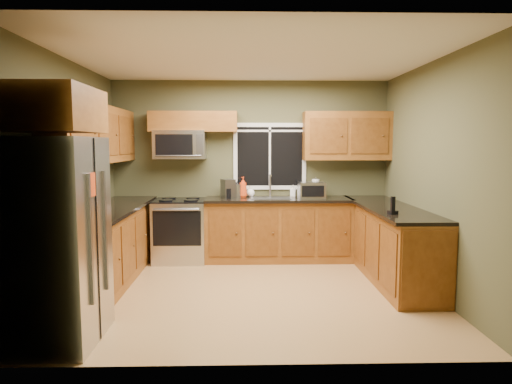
{
  "coord_description": "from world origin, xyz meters",
  "views": [
    {
      "loc": [
        -0.09,
        -5.24,
        1.74
      ],
      "look_at": [
        0.05,
        0.35,
        1.15
      ],
      "focal_mm": 32.0,
      "sensor_mm": 36.0,
      "label": 1
    }
  ],
  "objects_px": {
    "cordless_phone": "(393,209)",
    "microwave": "(180,145)",
    "range": "(180,230)",
    "coffee_maker": "(228,189)",
    "kettle": "(237,190)",
    "soap_bottle_b": "(293,191)",
    "refrigerator": "(55,241)",
    "paper_towel_roll": "(316,188)",
    "toaster_oven": "(312,190)",
    "soap_bottle_c": "(250,191)",
    "soap_bottle_a": "(243,187)"
  },
  "relations": [
    {
      "from": "microwave",
      "to": "cordless_phone",
      "type": "height_order",
      "value": "microwave"
    },
    {
      "from": "soap_bottle_a",
      "to": "soap_bottle_c",
      "type": "xyz_separation_m",
      "value": [
        0.11,
        0.1,
        -0.07
      ]
    },
    {
      "from": "paper_towel_roll",
      "to": "cordless_phone",
      "type": "relative_size",
      "value": 1.46
    },
    {
      "from": "cordless_phone",
      "to": "soap_bottle_a",
      "type": "bearing_deg",
      "value": 135.19
    },
    {
      "from": "soap_bottle_b",
      "to": "cordless_phone",
      "type": "height_order",
      "value": "cordless_phone"
    },
    {
      "from": "refrigerator",
      "to": "soap_bottle_a",
      "type": "xyz_separation_m",
      "value": [
        1.63,
        2.9,
        0.19
      ]
    },
    {
      "from": "refrigerator",
      "to": "soap_bottle_b",
      "type": "relative_size",
      "value": 10.33
    },
    {
      "from": "range",
      "to": "coffee_maker",
      "type": "xyz_separation_m",
      "value": [
        0.71,
        0.05,
        0.6
      ]
    },
    {
      "from": "microwave",
      "to": "toaster_oven",
      "type": "bearing_deg",
      "value": -5.0
    },
    {
      "from": "refrigerator",
      "to": "soap_bottle_c",
      "type": "distance_m",
      "value": 3.47
    },
    {
      "from": "paper_towel_roll",
      "to": "cordless_phone",
      "type": "bearing_deg",
      "value": -71.24
    },
    {
      "from": "kettle",
      "to": "paper_towel_roll",
      "type": "distance_m",
      "value": 1.2
    },
    {
      "from": "toaster_oven",
      "to": "paper_towel_roll",
      "type": "distance_m",
      "value": 0.26
    },
    {
      "from": "kettle",
      "to": "range",
      "type": "bearing_deg",
      "value": -171.7
    },
    {
      "from": "soap_bottle_c",
      "to": "soap_bottle_b",
      "type": "bearing_deg",
      "value": 0.0
    },
    {
      "from": "range",
      "to": "soap_bottle_b",
      "type": "height_order",
      "value": "soap_bottle_b"
    },
    {
      "from": "toaster_oven",
      "to": "paper_towel_roll",
      "type": "xyz_separation_m",
      "value": [
        0.1,
        0.24,
        0.01
      ]
    },
    {
      "from": "range",
      "to": "soap_bottle_c",
      "type": "xyz_separation_m",
      "value": [
        1.05,
        0.23,
        0.55
      ]
    },
    {
      "from": "kettle",
      "to": "soap_bottle_b",
      "type": "bearing_deg",
      "value": 7.11
    },
    {
      "from": "refrigerator",
      "to": "coffee_maker",
      "type": "bearing_deg",
      "value": 63.58
    },
    {
      "from": "toaster_oven",
      "to": "paper_towel_roll",
      "type": "bearing_deg",
      "value": 68.2
    },
    {
      "from": "kettle",
      "to": "toaster_oven",
      "type": "bearing_deg",
      "value": -8.18
    },
    {
      "from": "soap_bottle_a",
      "to": "soap_bottle_b",
      "type": "height_order",
      "value": "soap_bottle_a"
    },
    {
      "from": "refrigerator",
      "to": "paper_towel_roll",
      "type": "distance_m",
      "value": 4.05
    },
    {
      "from": "soap_bottle_c",
      "to": "refrigerator",
      "type": "bearing_deg",
      "value": -120.1
    },
    {
      "from": "refrigerator",
      "to": "microwave",
      "type": "height_order",
      "value": "microwave"
    },
    {
      "from": "coffee_maker",
      "to": "paper_towel_roll",
      "type": "height_order",
      "value": "paper_towel_roll"
    },
    {
      "from": "coffee_maker",
      "to": "soap_bottle_a",
      "type": "relative_size",
      "value": 0.9
    },
    {
      "from": "microwave",
      "to": "paper_towel_roll",
      "type": "bearing_deg",
      "value": 2.08
    },
    {
      "from": "cordless_phone",
      "to": "microwave",
      "type": "bearing_deg",
      "value": 147.12
    },
    {
      "from": "refrigerator",
      "to": "toaster_oven",
      "type": "distance_m",
      "value": 3.8
    },
    {
      "from": "microwave",
      "to": "kettle",
      "type": "distance_m",
      "value": 1.09
    },
    {
      "from": "soap_bottle_c",
      "to": "cordless_phone",
      "type": "relative_size",
      "value": 0.8
    },
    {
      "from": "range",
      "to": "refrigerator",
      "type": "bearing_deg",
      "value": -103.97
    },
    {
      "from": "soap_bottle_a",
      "to": "soap_bottle_b",
      "type": "relative_size",
      "value": 1.77
    },
    {
      "from": "range",
      "to": "paper_towel_roll",
      "type": "relative_size",
      "value": 3.18
    },
    {
      "from": "refrigerator",
      "to": "toaster_oven",
      "type": "xyz_separation_m",
      "value": [
        2.64,
        2.74,
        0.16
      ]
    },
    {
      "from": "soap_bottle_a",
      "to": "paper_towel_roll",
      "type": "bearing_deg",
      "value": 4.29
    },
    {
      "from": "paper_towel_roll",
      "to": "coffee_maker",
      "type": "bearing_deg",
      "value": -173.24
    },
    {
      "from": "coffee_maker",
      "to": "cordless_phone",
      "type": "xyz_separation_m",
      "value": [
        1.94,
        -1.63,
        -0.07
      ]
    },
    {
      "from": "soap_bottle_c",
      "to": "cordless_phone",
      "type": "xyz_separation_m",
      "value": [
        1.61,
        -1.81,
        -0.02
      ]
    },
    {
      "from": "soap_bottle_a",
      "to": "soap_bottle_c",
      "type": "height_order",
      "value": "soap_bottle_a"
    },
    {
      "from": "refrigerator",
      "to": "coffee_maker",
      "type": "xyz_separation_m",
      "value": [
        1.4,
        2.82,
        0.17
      ]
    },
    {
      "from": "microwave",
      "to": "soap_bottle_a",
      "type": "bearing_deg",
      "value": -0.56
    },
    {
      "from": "range",
      "to": "soap_bottle_a",
      "type": "height_order",
      "value": "soap_bottle_a"
    },
    {
      "from": "range",
      "to": "kettle",
      "type": "bearing_deg",
      "value": 8.3
    },
    {
      "from": "microwave",
      "to": "coffee_maker",
      "type": "xyz_separation_m",
      "value": [
        0.71,
        -0.08,
        -0.66
      ]
    },
    {
      "from": "toaster_oven",
      "to": "microwave",
      "type": "bearing_deg",
      "value": 175.0
    },
    {
      "from": "toaster_oven",
      "to": "soap_bottle_a",
      "type": "distance_m",
      "value": 1.03
    },
    {
      "from": "kettle",
      "to": "paper_towel_roll",
      "type": "bearing_deg",
      "value": 4.13
    }
  ]
}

